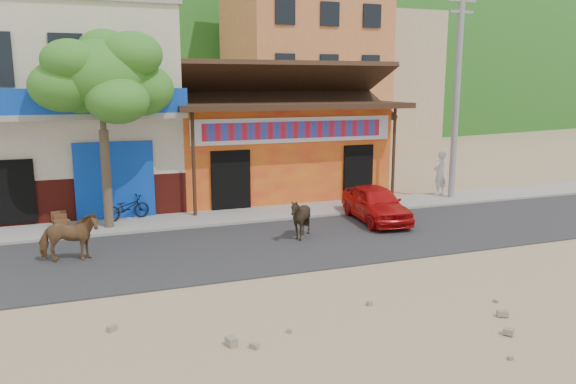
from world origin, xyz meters
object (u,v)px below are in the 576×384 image
cow_tan (69,238)px  scooter (127,208)px  utility_pole (457,93)px  tree (103,130)px  cow_dark (300,218)px  cafe_chair_left (60,216)px  cafe_chair_right (60,213)px  pedestrian (440,173)px  red_car (376,203)px

cow_tan → scooter: size_ratio=0.98×
utility_pole → cow_tan: (-13.90, -3.20, -3.45)m
tree → scooter: bearing=51.7°
utility_pole → cow_dark: bearing=-156.9°
cafe_chair_left → cafe_chair_right: bearing=86.0°
tree → cow_dark: (5.17, -3.06, -2.47)m
cow_tan → cow_dark: (6.27, -0.05, -0.01)m
cow_dark → cafe_chair_right: (-6.57, 3.42, -0.06)m
cow_tan → cafe_chair_right: (-0.30, 3.36, -0.07)m
pedestrian → cafe_chair_left: 14.01m
cow_tan → cafe_chair_left: 3.28m
cow_tan → red_car: cow_tan is taller
cow_dark → cafe_chair_left: (-6.57, 3.31, -0.12)m
tree → red_car: bearing=-13.0°
cafe_chair_right → utility_pole: bearing=-19.5°
tree → cow_tan: 4.03m
cafe_chair_right → scooter: bearing=-7.5°
utility_pole → red_car: size_ratio=2.31×
cow_tan → cafe_chair_left: bearing=10.6°
red_car → cow_tan: bearing=-167.4°
scooter → cafe_chair_right: cafe_chair_right is taller
cow_tan → utility_pole: bearing=-71.7°
utility_pole → red_car: utility_pole is taller
cow_tan → cafe_chair_right: size_ratio=1.56×
tree → red_car: size_ratio=1.74×
red_car → scooter: 8.14m
utility_pole → scooter: bearing=177.4°
cafe_chair_left → cow_dark: bearing=-30.7°
utility_pole → cafe_chair_right: bearing=179.4°
cafe_chair_left → cafe_chair_right: (0.00, 0.10, 0.06)m
red_car → pedestrian: bearing=37.1°
cafe_chair_left → tree: bearing=-14.4°
tree → cow_tan: size_ratio=4.05×
pedestrian → red_car: bearing=12.4°
scooter → cafe_chair_left: cafe_chair_left is taller
utility_pole → tree: bearing=-179.1°
cow_dark → red_car: 3.32m
cafe_chair_left → cafe_chair_right: cafe_chair_right is taller
cow_dark → scooter: (-4.57, 3.82, -0.13)m
red_car → cafe_chair_right: 9.95m
cow_dark → cafe_chair_left: size_ratio=1.48×
cow_dark → pedestrian: bearing=108.2°
cafe_chair_right → cow_tan: bearing=-103.8°
cow_tan → pedestrian: size_ratio=0.84×
scooter → cow_tan: bearing=136.6°
utility_pole → red_car: 6.08m
pedestrian → cafe_chair_left: bearing=-17.0°
scooter → cow_dark: bearing=-148.9°
tree → pedestrian: size_ratio=3.41×
cow_tan → cow_dark: cow_tan is taller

